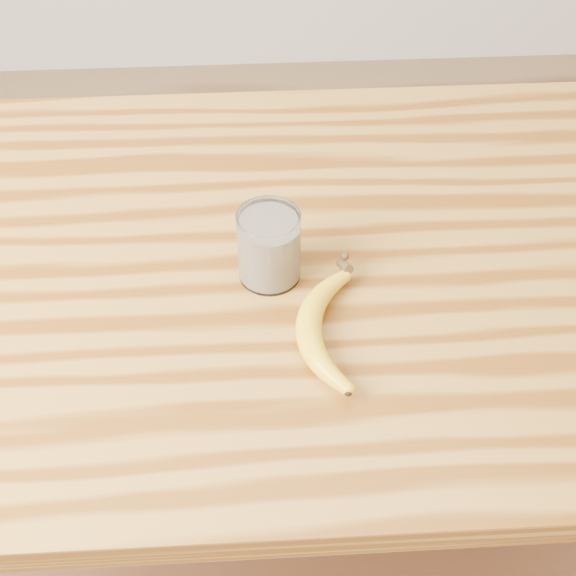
{
  "coord_description": "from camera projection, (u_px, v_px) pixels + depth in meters",
  "views": [
    {
      "loc": [
        0.04,
        -0.76,
        1.65
      ],
      "look_at": [
        0.08,
        -0.09,
        0.93
      ],
      "focal_mm": 50.0,
      "sensor_mm": 36.0,
      "label": 1
    }
  ],
  "objects": [
    {
      "name": "smoothie_glass",
      "position": [
        269.0,
        247.0,
        1.01
      ],
      "size": [
        0.08,
        0.08,
        0.1
      ],
      "color": "white",
      "rests_on": "table"
    },
    {
      "name": "table",
      "position": [
        232.0,
        324.0,
        1.16
      ],
      "size": [
        1.2,
        0.8,
        0.9
      ],
      "color": "olive",
      "rests_on": "ground"
    },
    {
      "name": "banana",
      "position": [
        308.0,
        328.0,
        0.96
      ],
      "size": [
        0.12,
        0.27,
        0.03
      ],
      "primitive_type": null,
      "rotation": [
        0.0,
        0.0,
        -0.08
      ],
      "color": "gold",
      "rests_on": "table"
    }
  ]
}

